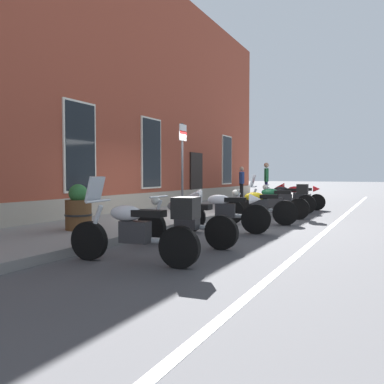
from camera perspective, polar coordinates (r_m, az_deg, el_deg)
The scene contains 15 objects.
ground_plane at distance 10.72m, azimuth 2.44°, elevation -4.53°, with size 140.00×140.00×0.00m, color #424244.
sidewalk at distance 11.46m, azimuth -4.62°, elevation -3.69°, with size 30.50×3.11×0.15m, color slate.
lane_stripe at distance 9.79m, azimuth 19.68°, elevation -5.33°, with size 30.50×0.12×0.01m, color silver.
brick_pub_facade at distance 15.14m, azimuth -22.00°, elevation 13.77°, with size 24.50×7.37×8.64m.
motorcycle_silver_touring at distance 5.67m, azimuth -7.88°, elevation -5.37°, with size 0.69×2.12×1.31m.
motorcycle_grey_naked at distance 7.09m, azimuth -1.25°, elevation -4.38°, with size 0.62×2.10×0.93m.
motorcycle_white_sport at distance 8.75m, azimuth 4.17°, elevation -2.52°, with size 0.76×2.13×1.00m.
motorcycle_yellow_naked at distance 10.26m, azimuth 9.79°, elevation -2.22°, with size 0.80×2.01×0.94m.
motorcycle_green_touring at distance 11.77m, azimuth 12.65°, elevation -1.22°, with size 0.69×2.14×1.34m.
motorcycle_black_naked at distance 13.49m, azimuth 13.52°, elevation -1.05°, with size 0.63×2.14×0.99m.
motorcycle_red_sport at distance 14.98m, azimuth 15.24°, elevation -0.45°, with size 0.68×2.01×1.02m.
pedestrian_blue_top at distance 17.86m, azimuth 7.45°, elevation 1.58°, with size 0.61×0.42×1.56m.
pedestrian_striped_shirt at distance 18.13m, azimuth 11.09°, elevation 1.95°, with size 0.64×0.34×1.75m.
parking_sign at distance 10.41m, azimuth -1.43°, elevation 5.24°, with size 0.36×0.07×2.58m.
barrel_planter at distance 8.50m, azimuth -16.68°, elevation -2.56°, with size 0.58×0.58×0.98m.
Camera 1 is at (-9.61, -4.57, 1.33)m, focal length 35.55 mm.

